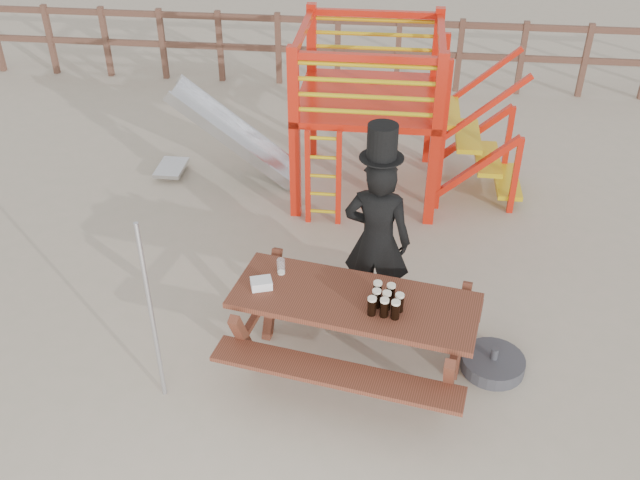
# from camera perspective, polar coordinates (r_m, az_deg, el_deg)

# --- Properties ---
(ground) EXTENTS (60.00, 60.00, 0.00)m
(ground) POSITION_cam_1_polar(r_m,az_deg,el_deg) (6.49, -0.20, -11.29)
(ground) COLOR tan
(ground) RESTS_ON ground
(back_fence) EXTENTS (15.09, 0.09, 1.20)m
(back_fence) POSITION_cam_1_polar(r_m,az_deg,el_deg) (12.18, 3.86, 15.36)
(back_fence) COLOR brown
(back_fence) RESTS_ON ground
(playground_fort) EXTENTS (4.71, 1.84, 2.10)m
(playground_fort) POSITION_cam_1_polar(r_m,az_deg,el_deg) (8.86, 3.40, 10.40)
(playground_fort) COLOR red
(playground_fort) RESTS_ON ground
(picnic_table) EXTENTS (2.33, 1.80, 0.81)m
(picnic_table) POSITION_cam_1_polar(r_m,az_deg,el_deg) (6.28, 2.72, -6.82)
(picnic_table) COLOR brown
(picnic_table) RESTS_ON ground
(man_with_hat) EXTENTS (0.69, 0.51, 2.06)m
(man_with_hat) POSITION_cam_1_polar(r_m,az_deg,el_deg) (6.67, 4.61, 0.27)
(man_with_hat) COLOR black
(man_with_hat) RESTS_ON ground
(metal_pole) EXTENTS (0.04, 0.04, 1.78)m
(metal_pole) POSITION_cam_1_polar(r_m,az_deg,el_deg) (5.95, -13.32, -5.89)
(metal_pole) COLOR #B2B2B7
(metal_pole) RESTS_ON ground
(parasol_base) EXTENTS (0.57, 0.57, 0.24)m
(parasol_base) POSITION_cam_1_polar(r_m,az_deg,el_deg) (6.75, 13.65, -9.57)
(parasol_base) COLOR #37373C
(parasol_base) RESTS_ON ground
(paper_bag) EXTENTS (0.22, 0.19, 0.08)m
(paper_bag) POSITION_cam_1_polar(r_m,az_deg,el_deg) (6.19, -4.71, -3.49)
(paper_bag) COLOR white
(paper_bag) RESTS_ON picnic_table
(stout_pints) EXTENTS (0.30, 0.32, 0.17)m
(stout_pints) POSITION_cam_1_polar(r_m,az_deg,el_deg) (5.94, 5.24, -4.87)
(stout_pints) COLOR black
(stout_pints) RESTS_ON picnic_table
(empty_glasses) EXTENTS (0.07, 0.07, 0.15)m
(empty_glasses) POSITION_cam_1_polar(r_m,az_deg,el_deg) (6.33, -3.14, -2.18)
(empty_glasses) COLOR silver
(empty_glasses) RESTS_ON picnic_table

